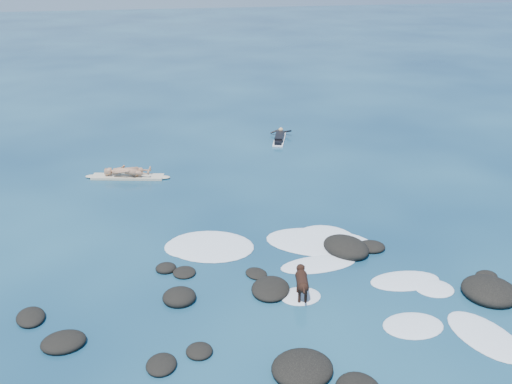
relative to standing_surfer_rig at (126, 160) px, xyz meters
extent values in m
plane|color=#0A2642|center=(4.20, -8.52, -0.78)|extent=(160.00, 160.00, 0.00)
ellipsoid|color=black|center=(-2.36, -9.26, -0.71)|extent=(0.90, 1.04, 0.26)
ellipsoid|color=black|center=(9.46, -10.59, -0.64)|extent=(1.90, 1.94, 0.53)
ellipsoid|color=black|center=(1.59, -7.86, -0.73)|extent=(0.69, 0.71, 0.18)
ellipsoid|color=black|center=(1.09, -7.55, -0.71)|extent=(0.61, 0.57, 0.26)
ellipsoid|color=black|center=(-1.45, -10.46, -0.69)|extent=(1.13, 0.96, 0.33)
ellipsoid|color=black|center=(3.58, -8.32, -0.74)|extent=(0.82, 0.88, 0.16)
ellipsoid|color=black|center=(7.35, -7.54, -0.71)|extent=(0.98, 0.88, 0.28)
ellipsoid|color=black|center=(3.74, -12.50, -0.67)|extent=(1.58, 1.50, 0.44)
ellipsoid|color=black|center=(0.74, -11.69, -0.72)|extent=(0.86, 0.92, 0.23)
ellipsoid|color=black|center=(9.89, -9.77, -0.73)|extent=(0.88, 0.82, 0.18)
ellipsoid|color=black|center=(3.78, -9.23, -0.70)|extent=(1.39, 1.51, 0.32)
ellipsoid|color=black|center=(6.54, -7.53, -0.64)|extent=(1.76, 1.91, 0.54)
ellipsoid|color=black|center=(1.61, -11.39, -0.72)|extent=(0.81, 0.81, 0.22)
ellipsoid|color=black|center=(1.34, -9.15, -0.68)|extent=(0.98, 0.97, 0.38)
ellipsoid|color=white|center=(7.57, -9.49, -0.77)|extent=(2.03, 1.07, 0.12)
ellipsoid|color=white|center=(5.48, -8.13, -0.77)|extent=(2.41, 1.15, 0.12)
ellipsoid|color=white|center=(6.17, -6.70, -0.77)|extent=(2.53, 2.62, 0.12)
ellipsoid|color=white|center=(8.17, -10.00, -0.77)|extent=(1.33, 1.25, 0.12)
ellipsoid|color=white|center=(5.93, -6.82, -0.77)|extent=(3.89, 3.08, 0.12)
ellipsoid|color=white|center=(1.77, -6.28, -0.77)|extent=(1.49, 1.54, 0.12)
ellipsoid|color=white|center=(2.53, -6.40, -0.77)|extent=(3.29, 2.90, 0.12)
ellipsoid|color=white|center=(8.36, -12.17, -0.77)|extent=(1.71, 2.42, 0.12)
ellipsoid|color=white|center=(6.86, -11.44, -0.77)|extent=(1.54, 1.13, 0.12)
ellipsoid|color=white|center=(4.51, -9.64, -0.77)|extent=(1.10, 0.90, 0.12)
cube|color=beige|center=(0.00, 0.00, -0.72)|extent=(2.93, 1.25, 0.10)
ellipsoid|color=beige|center=(1.40, -0.33, -0.72)|extent=(0.63, 0.45, 0.10)
ellipsoid|color=beige|center=(-1.40, 0.33, -0.72)|extent=(0.63, 0.45, 0.10)
imported|color=#AB795A|center=(0.00, 0.00, 0.26)|extent=(0.59, 0.77, 1.86)
cube|color=white|center=(7.17, 3.53, -0.73)|extent=(1.14, 2.19, 0.08)
ellipsoid|color=white|center=(7.51, 4.54, -0.73)|extent=(0.39, 0.53, 0.08)
cube|color=black|center=(7.17, 3.53, -0.58)|extent=(0.79, 1.37, 0.21)
sphere|color=tan|center=(7.41, 4.25, -0.46)|extent=(0.28, 0.28, 0.22)
cylinder|color=black|center=(7.20, 4.47, -0.59)|extent=(0.54, 0.13, 0.24)
cylinder|color=black|center=(7.72, 4.30, -0.59)|extent=(0.46, 0.42, 0.24)
cube|color=black|center=(6.94, 2.83, -0.62)|extent=(0.48, 0.61, 0.14)
cylinder|color=black|center=(4.51, -9.74, -0.24)|extent=(0.42, 0.68, 0.31)
sphere|color=black|center=(4.56, -9.46, -0.24)|extent=(0.38, 0.38, 0.32)
sphere|color=black|center=(4.45, -10.02, -0.24)|extent=(0.34, 0.34, 0.29)
sphere|color=black|center=(4.59, -9.28, -0.13)|extent=(0.27, 0.27, 0.23)
cone|color=black|center=(4.62, -9.14, -0.14)|extent=(0.14, 0.16, 0.12)
cone|color=black|center=(4.53, -9.28, -0.03)|extent=(0.12, 0.09, 0.11)
cone|color=black|center=(4.65, -9.30, -0.03)|extent=(0.12, 0.09, 0.11)
cylinder|color=black|center=(4.47, -9.51, -0.57)|extent=(0.09, 0.09, 0.42)
cylinder|color=black|center=(4.63, -9.54, -0.57)|extent=(0.09, 0.09, 0.42)
cylinder|color=black|center=(4.39, -9.94, -0.57)|extent=(0.09, 0.09, 0.42)
cylinder|color=black|center=(4.55, -9.97, -0.57)|extent=(0.09, 0.09, 0.42)
cylinder|color=black|center=(4.43, -10.16, -0.18)|extent=(0.11, 0.31, 0.18)
camera|label=1|loc=(0.76, -21.97, 7.72)|focal=40.00mm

